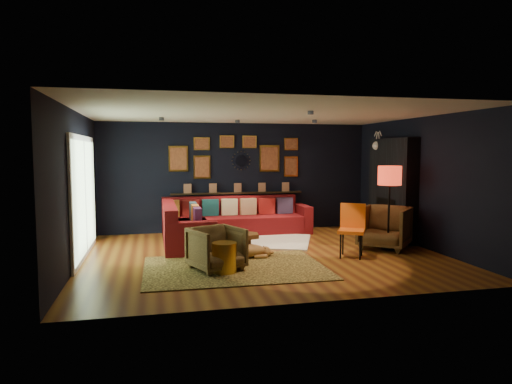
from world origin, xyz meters
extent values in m
plane|color=brown|center=(0.00, 0.00, 0.00)|extent=(6.50, 6.50, 0.00)
plane|color=black|center=(0.00, 2.75, 1.30)|extent=(6.50, 0.00, 6.50)
plane|color=black|center=(0.00, -2.75, 1.30)|extent=(6.50, 0.00, 6.50)
plane|color=black|center=(-3.25, 0.00, 1.30)|extent=(0.00, 5.50, 5.50)
plane|color=black|center=(3.25, 0.00, 1.30)|extent=(0.00, 5.50, 5.50)
plane|color=beige|center=(0.00, 0.00, 2.60)|extent=(6.50, 6.50, 0.00)
cube|color=maroon|center=(-0.20, 2.25, 0.21)|extent=(3.20, 0.95, 0.42)
cube|color=maroon|center=(-0.20, 2.60, 0.63)|extent=(3.20, 0.24, 0.46)
cube|color=maroon|center=(1.50, 2.25, 0.32)|extent=(0.22, 0.95, 0.64)
cube|color=maroon|center=(-1.32, 1.15, 0.21)|extent=(0.95, 2.20, 0.42)
cube|color=maroon|center=(-1.68, 1.15, 0.63)|extent=(0.24, 2.20, 0.46)
cube|color=maroon|center=(-1.32, 0.15, 0.32)|extent=(0.95, 0.22, 0.64)
cube|color=#BF802F|center=(-1.60, 2.40, 0.62)|extent=(0.38, 0.14, 0.38)
cube|color=maroon|center=(-1.15, 2.40, 0.62)|extent=(0.38, 0.14, 0.38)
cube|color=#16505A|center=(-0.70, 2.40, 0.62)|extent=(0.38, 0.14, 0.38)
cube|color=beige|center=(-0.25, 2.40, 0.62)|extent=(0.38, 0.14, 0.38)
cube|color=#D7AF81|center=(0.20, 2.40, 0.62)|extent=(0.38, 0.14, 0.38)
cube|color=maroon|center=(0.65, 2.40, 0.62)|extent=(0.38, 0.14, 0.38)
cube|color=#3D3457|center=(1.10, 2.40, 0.62)|extent=(0.38, 0.14, 0.38)
cube|color=#264759|center=(-1.15, 1.85, 0.62)|extent=(0.14, 0.38, 0.38)
cube|color=#9E5F21|center=(-1.15, 1.35, 0.62)|extent=(0.14, 0.38, 0.38)
cube|color=#4E2659|center=(-1.15, 0.85, 0.62)|extent=(0.14, 0.38, 0.38)
cube|color=black|center=(0.00, 2.68, 0.92)|extent=(3.20, 0.12, 0.04)
cube|color=gold|center=(-1.40, 2.72, 1.75)|extent=(0.45, 0.03, 0.60)
cube|color=#AF6337|center=(-1.40, 2.70, 1.75)|extent=(0.38, 0.01, 0.51)
cube|color=gold|center=(-0.85, 2.72, 1.55)|extent=(0.40, 0.03, 0.55)
cube|color=#AF6337|center=(-0.85, 2.70, 1.55)|extent=(0.34, 0.01, 0.47)
cube|color=gold|center=(-0.85, 2.72, 2.10)|extent=(0.38, 0.03, 0.30)
cube|color=#AF6337|center=(-0.85, 2.70, 2.10)|extent=(0.32, 0.01, 0.25)
cube|color=gold|center=(0.80, 2.72, 1.75)|extent=(0.50, 0.03, 0.65)
cube|color=#AF6337|center=(0.80, 2.70, 1.75)|extent=(0.42, 0.01, 0.55)
cube|color=gold|center=(1.35, 2.72, 1.55)|extent=(0.35, 0.03, 0.50)
cube|color=#AF6337|center=(1.35, 2.70, 1.55)|extent=(0.30, 0.01, 0.42)
cube|color=gold|center=(1.35, 2.72, 2.10)|extent=(0.35, 0.03, 0.30)
cube|color=#AF6337|center=(1.35, 2.70, 2.10)|extent=(0.30, 0.01, 0.25)
cube|color=gold|center=(-0.25, 2.72, 2.15)|extent=(0.35, 0.03, 0.30)
cube|color=#AF6337|center=(-0.25, 2.70, 2.15)|extent=(0.30, 0.01, 0.25)
cube|color=gold|center=(0.30, 2.72, 2.15)|extent=(0.35, 0.03, 0.30)
cube|color=#AF6337|center=(0.30, 2.70, 2.15)|extent=(0.30, 0.01, 0.25)
cylinder|color=silver|center=(0.10, 2.72, 1.70)|extent=(0.28, 0.03, 0.28)
cone|color=gold|center=(0.32, 2.72, 1.70)|extent=(0.03, 0.16, 0.03)
cone|color=gold|center=(0.30, 2.72, 1.78)|extent=(0.04, 0.16, 0.04)
cone|color=gold|center=(0.26, 2.72, 1.86)|extent=(0.04, 0.16, 0.04)
cone|color=gold|center=(0.18, 2.72, 1.90)|extent=(0.04, 0.16, 0.04)
cone|color=gold|center=(0.10, 2.72, 1.92)|extent=(0.03, 0.16, 0.03)
cone|color=gold|center=(0.02, 2.72, 1.90)|extent=(0.04, 0.16, 0.04)
cone|color=gold|center=(-0.06, 2.72, 1.86)|extent=(0.04, 0.16, 0.04)
cone|color=gold|center=(-0.10, 2.72, 1.78)|extent=(0.04, 0.16, 0.04)
cone|color=gold|center=(-0.12, 2.72, 1.70)|extent=(0.03, 0.16, 0.03)
cone|color=gold|center=(-0.10, 2.72, 1.62)|extent=(0.04, 0.16, 0.04)
cone|color=gold|center=(-0.06, 2.72, 1.54)|extent=(0.04, 0.16, 0.04)
cone|color=gold|center=(0.02, 2.72, 1.50)|extent=(0.04, 0.16, 0.04)
cone|color=gold|center=(0.10, 2.72, 1.48)|extent=(0.03, 0.16, 0.03)
cone|color=gold|center=(0.18, 2.72, 1.50)|extent=(0.04, 0.16, 0.04)
cone|color=gold|center=(0.26, 2.72, 1.54)|extent=(0.04, 0.16, 0.04)
cone|color=gold|center=(0.30, 2.72, 1.62)|extent=(0.04, 0.16, 0.04)
cube|color=black|center=(3.10, 0.90, 1.10)|extent=(0.30, 1.60, 2.20)
cube|color=black|center=(3.04, 0.90, 0.45)|extent=(0.20, 0.80, 0.90)
cone|color=white|center=(3.19, 1.40, 2.05)|extent=(0.35, 0.28, 0.28)
sphere|color=white|center=(2.97, 1.40, 2.05)|extent=(0.20, 0.20, 0.20)
cylinder|color=white|center=(2.99, 1.34, 2.22)|extent=(0.02, 0.10, 0.28)
cylinder|color=white|center=(2.99, 1.46, 2.22)|extent=(0.02, 0.10, 0.28)
cube|color=white|center=(-3.22, 0.60, 1.10)|extent=(0.04, 2.80, 2.20)
cube|color=#BEE7B1|center=(-3.20, 0.60, 1.10)|extent=(0.01, 2.60, 2.00)
cube|color=white|center=(-3.19, 0.60, 1.10)|extent=(0.02, 0.06, 2.00)
cylinder|color=black|center=(-1.80, 1.20, 2.56)|extent=(0.10, 0.10, 0.06)
cylinder|color=black|center=(-0.20, 1.60, 2.56)|extent=(0.10, 0.10, 0.06)
cylinder|color=black|center=(1.40, 1.20, 2.56)|extent=(0.10, 0.10, 0.06)
cylinder|color=black|center=(0.60, -0.80, 2.56)|extent=(0.10, 0.10, 0.06)
cube|color=silver|center=(0.13, 1.30, 0.02)|extent=(2.74, 2.39, 0.03)
cube|color=#B59543|center=(-0.70, -0.85, 0.01)|extent=(2.97, 2.14, 0.02)
cylinder|color=brown|center=(-0.62, -0.15, 0.19)|extent=(0.10, 0.10, 0.31)
cylinder|color=brown|center=(-0.33, -0.15, 0.19)|extent=(0.10, 0.10, 0.31)
cylinder|color=brown|center=(-0.47, 0.20, 0.19)|extent=(0.10, 0.10, 0.31)
cylinder|color=#A71B21|center=(-1.30, 1.21, 0.18)|extent=(0.46, 0.46, 0.30)
imported|color=#A6783E|center=(-1.01, -0.91, 0.39)|extent=(0.97, 0.94, 0.77)
imported|color=#A6783E|center=(2.45, 0.01, 0.46)|extent=(1.23, 1.23, 0.93)
cylinder|color=gold|center=(-0.92, -1.11, 0.24)|extent=(0.39, 0.39, 0.49)
cylinder|color=black|center=(1.27, -0.59, 0.24)|extent=(0.03, 0.03, 0.48)
cylinder|color=black|center=(1.56, -0.76, 0.24)|extent=(0.03, 0.03, 0.48)
cylinder|color=black|center=(1.44, -0.30, 0.24)|extent=(0.03, 0.03, 0.48)
cylinder|color=black|center=(1.73, -0.47, 0.24)|extent=(0.03, 0.03, 0.48)
cube|color=#E65B14|center=(1.50, -0.53, 0.48)|extent=(0.62, 0.62, 0.06)
cube|color=#E65B14|center=(1.60, -0.36, 0.74)|extent=(0.42, 0.27, 0.46)
cylinder|color=black|center=(2.50, -0.05, 0.02)|extent=(0.27, 0.27, 0.04)
cylinder|color=black|center=(2.50, -0.05, 0.70)|extent=(0.04, 0.04, 1.33)
cylinder|color=red|center=(2.50, -0.05, 1.45)|extent=(0.45, 0.45, 0.37)
camera|label=1|loc=(-1.99, -8.10, 1.90)|focal=32.00mm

